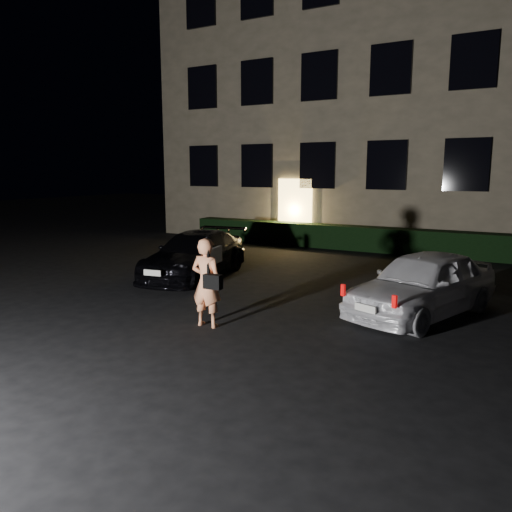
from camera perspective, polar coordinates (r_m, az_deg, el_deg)
The scene contains 6 objects.
ground at distance 8.68m, azimuth -5.46°, elevation -9.25°, with size 80.00×80.00×0.00m, color black.
building at distance 22.43m, azimuth 17.83°, elevation 17.46°, with size 20.00×8.11×12.00m.
hedge at distance 18.01m, azimuth 13.98°, elevation 1.82°, with size 15.00×0.70×0.85m, color black.
sedan at distance 13.40m, azimuth -7.00°, elevation 0.14°, with size 2.34×4.34×1.20m.
hatch at distance 10.28m, azimuth 18.53°, elevation -3.00°, with size 2.66×4.04×1.28m.
man at distance 9.07m, azimuth -5.65°, elevation -3.03°, with size 0.69×0.42×1.63m.
Camera 1 is at (4.73, -6.71, 2.82)m, focal length 35.00 mm.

